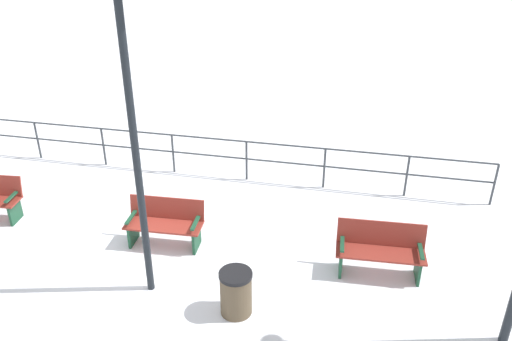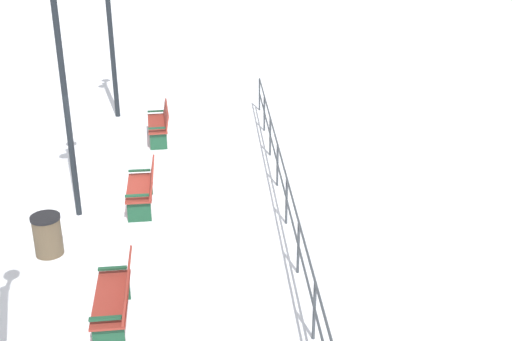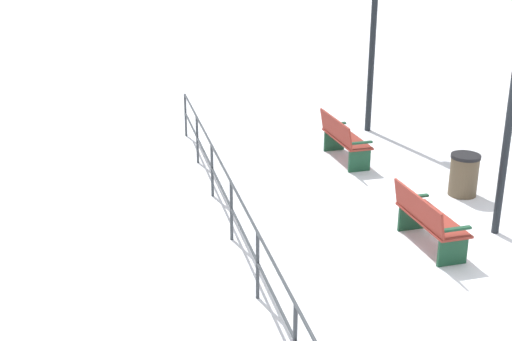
# 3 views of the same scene
# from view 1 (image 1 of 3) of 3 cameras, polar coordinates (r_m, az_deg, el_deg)

# --- Properties ---
(ground_plane) EXTENTS (80.00, 80.00, 0.00)m
(ground_plane) POSITION_cam_1_polar(r_m,az_deg,el_deg) (10.18, -9.86, -8.05)
(ground_plane) COLOR white
(ground_plane) RESTS_ON ground
(bench_second) EXTENTS (0.65, 1.47, 0.88)m
(bench_second) POSITION_cam_1_polar(r_m,az_deg,el_deg) (10.00, -9.90, -5.62)
(bench_second) COLOR maroon
(bench_second) RESTS_ON ground
(bench_third) EXTENTS (0.64, 1.54, 0.93)m
(bench_third) POSITION_cam_1_polar(r_m,az_deg,el_deg) (9.35, 13.39, -8.38)
(bench_third) COLOR maroon
(bench_third) RESTS_ON ground
(lamppost_middle) EXTENTS (0.29, 1.13, 5.15)m
(lamppost_middle) POSITION_cam_1_polar(r_m,az_deg,el_deg) (7.49, -13.87, 9.56)
(lamppost_middle) COLOR black
(lamppost_middle) RESTS_ON ground
(waterfront_railing) EXTENTS (0.05, 12.63, 0.99)m
(waterfront_railing) POSITION_cam_1_polar(r_m,az_deg,el_deg) (12.23, -5.15, 2.22)
(waterfront_railing) COLOR #383D42
(waterfront_railing) RESTS_ON ground
(trash_bin) EXTENTS (0.52, 0.52, 0.76)m
(trash_bin) POSITION_cam_1_polar(r_m,az_deg,el_deg) (8.38, -2.20, -13.15)
(trash_bin) COLOR brown
(trash_bin) RESTS_ON ground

